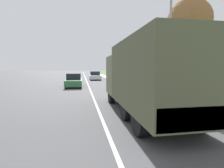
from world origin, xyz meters
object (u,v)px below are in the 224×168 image
Objects in this scene: military_truck at (145,76)px; car_nearest_ahead at (74,81)px; car_second_ahead at (95,76)px; lamp_post at (168,22)px; pickup_truck at (168,81)px.

car_nearest_ahead is at bearing 105.97° from military_truck.
car_second_ahead is 20.89m from lamp_post.
car_second_ahead is 16.68m from pickup_truck.
car_second_ahead is (-0.42, 23.29, -1.08)m from military_truck.
lamp_post is (3.03, -20.21, 4.29)m from car_second_ahead.
pickup_truck is (8.72, -5.00, 0.22)m from car_nearest_ahead.
pickup_truck reaches higher than car_nearest_ahead.
military_truck is 5.15m from lamp_post.
car_nearest_ahead is 1.06× the size of car_second_ahead.
pickup_truck is at bearing 60.73° from lamp_post.
car_nearest_ahead is (-3.59, 12.56, -1.09)m from military_truck.
car_second_ahead is at bearing 73.52° from car_nearest_ahead.
military_truck is 23.31m from car_second_ahead.
pickup_truck is 6.56m from lamp_post.
military_truck reaches higher than pickup_truck.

